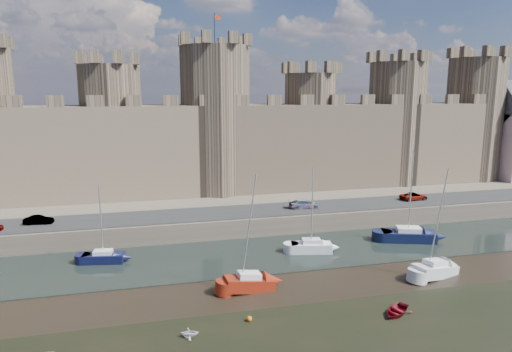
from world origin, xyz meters
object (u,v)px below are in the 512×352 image
at_px(sailboat_5, 435,269).
at_px(car_3, 414,196).
at_px(car_1, 39,220).
at_px(car_2, 304,204).
at_px(sailboat_4, 249,282).
at_px(sailboat_2, 311,246).
at_px(sailboat_1, 103,257).
at_px(sailboat_3, 408,235).

bearing_deg(sailboat_5, car_3, 45.67).
relative_size(car_1, car_3, 0.81).
relative_size(car_2, car_3, 1.02).
distance_m(car_2, sailboat_4, 22.52).
relative_size(car_2, sailboat_5, 0.39).
relative_size(car_2, sailboat_2, 0.42).
xyz_separation_m(car_3, sailboat_1, (-43.95, -8.77, -2.35)).
height_order(sailboat_2, sailboat_3, sailboat_3).
xyz_separation_m(sailboat_3, sailboat_4, (-22.65, -9.09, -0.05)).
xyz_separation_m(car_3, sailboat_4, (-29.89, -19.39, -2.27)).
bearing_deg(car_2, sailboat_4, 149.26).
bearing_deg(sailboat_4, car_2, 51.69).
bearing_deg(sailboat_2, car_1, 173.22).
relative_size(sailboat_3, sailboat_4, 1.01).
bearing_deg(sailboat_3, sailboat_5, -89.95).
relative_size(sailboat_1, sailboat_4, 0.79).
height_order(sailboat_2, sailboat_5, sailboat_5).
bearing_deg(car_2, car_3, -85.61).
distance_m(sailboat_2, sailboat_4, 12.44).
xyz_separation_m(car_1, car_3, (52.07, 0.20, 0.02)).
height_order(car_3, sailboat_5, sailboat_5).
bearing_deg(sailboat_4, car_3, 27.76).
height_order(sailboat_1, sailboat_5, sailboat_5).
height_order(car_3, sailboat_2, sailboat_2).
height_order(sailboat_1, sailboat_4, sailboat_4).
relative_size(car_3, sailboat_3, 0.37).
relative_size(sailboat_4, sailboat_5, 1.01).
distance_m(car_3, sailboat_5, 23.47).
height_order(car_1, car_2, car_2).
distance_m(car_3, sailboat_1, 44.88).
bearing_deg(car_3, sailboat_3, 141.08).
bearing_deg(sailboat_1, sailboat_4, -27.25).
bearing_deg(car_3, car_2, 88.23).
bearing_deg(sailboat_1, car_3, 21.10).
height_order(car_2, sailboat_5, sailboat_5).
xyz_separation_m(sailboat_1, sailboat_4, (14.06, -10.62, 0.08)).
xyz_separation_m(car_2, sailboat_4, (-12.24, -18.77, -2.32)).
bearing_deg(sailboat_1, car_2, 27.02).
bearing_deg(sailboat_5, sailboat_1, 143.22).
distance_m(car_3, sailboat_2, 23.50).
relative_size(car_2, sailboat_1, 0.48).
xyz_separation_m(car_1, car_2, (34.42, -0.43, 0.06)).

